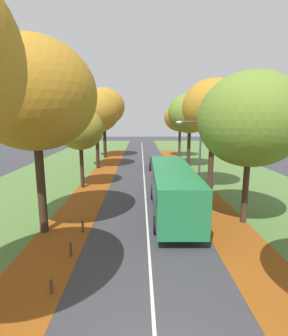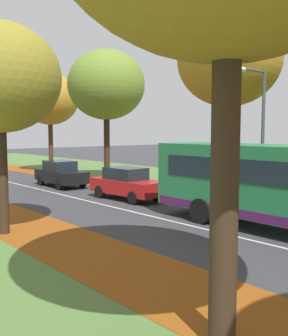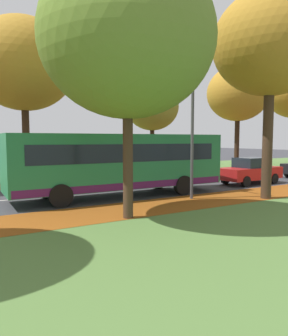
{
  "view_description": "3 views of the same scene",
  "coord_description": "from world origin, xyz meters",
  "px_view_note": "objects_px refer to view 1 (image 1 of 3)",
  "views": [
    {
      "loc": [
        -0.4,
        -5.1,
        6.22
      ],
      "look_at": [
        -0.1,
        15.26,
        2.25
      ],
      "focal_mm": 28.0,
      "sensor_mm": 36.0,
      "label": 1
    },
    {
      "loc": [
        -10.67,
        4.81,
        3.47
      ],
      "look_at": [
        0.17,
        17.11,
        1.93
      ],
      "focal_mm": 42.0,
      "sensor_mm": 36.0,
      "label": 2
    },
    {
      "loc": [
        15.72,
        4.43,
        2.74
      ],
      "look_at": [
        2.1,
        12.49,
        1.35
      ],
      "focal_mm": 35.0,
      "sensor_mm": 36.0,
      "label": 3
    }
  ],
  "objects_px": {
    "tree_left_near": "(34,95)",
    "tree_right_distant": "(180,117)",
    "car_red_lead": "(162,172)",
    "bollard_fourth": "(71,250)",
    "tree_right_mid": "(214,108)",
    "bollard_third": "(51,287)",
    "tree_left_mid": "(80,129)",
    "tree_right_far": "(190,113)",
    "bollard_fifth": "(83,226)",
    "tree_right_near": "(251,120)",
    "streetlamp_right": "(196,151)",
    "tree_left_distant": "(104,107)",
    "bus": "(172,187)",
    "tree_left_far": "(96,112)",
    "car_black_following": "(157,162)"
  },
  "relations": [
    {
      "from": "tree_left_near",
      "to": "tree_right_distant",
      "type": "bearing_deg",
      "value": 67.09
    },
    {
      "from": "tree_right_distant",
      "to": "car_red_lead",
      "type": "height_order",
      "value": "tree_right_distant"
    },
    {
      "from": "bollard_fourth",
      "to": "car_red_lead",
      "type": "distance_m",
      "value": 15.4
    },
    {
      "from": "tree_left_near",
      "to": "tree_right_mid",
      "type": "height_order",
      "value": "tree_left_near"
    },
    {
      "from": "tree_left_near",
      "to": "bollard_third",
      "type": "bearing_deg",
      "value": -67.92
    },
    {
      "from": "tree_left_mid",
      "to": "bollard_third",
      "type": "xyz_separation_m",
      "value": [
        1.99,
        -14.47,
        -4.92
      ]
    },
    {
      "from": "tree_right_far",
      "to": "bollard_fifth",
      "type": "relative_size",
      "value": 13.5
    },
    {
      "from": "tree_left_near",
      "to": "tree_right_near",
      "type": "bearing_deg",
      "value": 5.64
    },
    {
      "from": "tree_left_mid",
      "to": "streetlamp_right",
      "type": "xyz_separation_m",
      "value": [
        9.25,
        -3.85,
        -1.46
      ]
    },
    {
      "from": "tree_right_mid",
      "to": "bollard_third",
      "type": "xyz_separation_m",
      "value": [
        -9.26,
        -13.66,
        -6.71
      ]
    },
    {
      "from": "tree_left_distant",
      "to": "bus",
      "type": "distance_m",
      "value": 26.02
    },
    {
      "from": "tree_left_far",
      "to": "tree_left_distant",
      "type": "distance_m",
      "value": 8.72
    },
    {
      "from": "bollard_third",
      "to": "streetlamp_right",
      "type": "height_order",
      "value": "streetlamp_right"
    },
    {
      "from": "tree_left_distant",
      "to": "tree_left_near",
      "type": "bearing_deg",
      "value": -89.66
    },
    {
      "from": "tree_left_near",
      "to": "tree_left_far",
      "type": "relative_size",
      "value": 1.08
    },
    {
      "from": "car_black_following",
      "to": "tree_right_far",
      "type": "bearing_deg",
      "value": 8.87
    },
    {
      "from": "tree_left_far",
      "to": "tree_right_near",
      "type": "height_order",
      "value": "tree_left_far"
    },
    {
      "from": "tree_left_near",
      "to": "car_red_lead",
      "type": "xyz_separation_m",
      "value": [
        7.52,
        11.75,
        -6.49
      ]
    },
    {
      "from": "bus",
      "to": "bollard_fourth",
      "type": "bearing_deg",
      "value": -133.56
    },
    {
      "from": "tree_right_far",
      "to": "tree_right_near",
      "type": "bearing_deg",
      "value": -89.62
    },
    {
      "from": "tree_right_mid",
      "to": "tree_right_distant",
      "type": "distance_m",
      "value": 18.73
    },
    {
      "from": "bollard_fourth",
      "to": "bus",
      "type": "bearing_deg",
      "value": 46.44
    },
    {
      "from": "car_black_following",
      "to": "streetlamp_right",
      "type": "bearing_deg",
      "value": -80.86
    },
    {
      "from": "bus",
      "to": "car_black_following",
      "type": "height_order",
      "value": "bus"
    },
    {
      "from": "bollard_fourth",
      "to": "car_red_lead",
      "type": "relative_size",
      "value": 0.15
    },
    {
      "from": "tree_left_near",
      "to": "car_red_lead",
      "type": "distance_m",
      "value": 15.38
    },
    {
      "from": "tree_left_far",
      "to": "car_black_following",
      "type": "distance_m",
      "value": 9.43
    },
    {
      "from": "car_red_lead",
      "to": "tree_left_mid",
      "type": "bearing_deg",
      "value": -161.17
    },
    {
      "from": "tree_right_near",
      "to": "bollard_fourth",
      "type": "height_order",
      "value": "tree_right_near"
    },
    {
      "from": "bus",
      "to": "tree_left_far",
      "type": "bearing_deg",
      "value": 115.33
    },
    {
      "from": "tree_left_mid",
      "to": "tree_right_distant",
      "type": "xyz_separation_m",
      "value": [
        11.33,
        17.9,
        0.99
      ]
    },
    {
      "from": "streetlamp_right",
      "to": "car_black_following",
      "type": "bearing_deg",
      "value": 99.14
    },
    {
      "from": "tree_left_far",
      "to": "tree_right_mid",
      "type": "bearing_deg",
      "value": -41.27
    },
    {
      "from": "tree_left_distant",
      "to": "bollard_third",
      "type": "bearing_deg",
      "value": -85.95
    },
    {
      "from": "tree_left_near",
      "to": "tree_left_distant",
      "type": "bearing_deg",
      "value": 90.34
    },
    {
      "from": "tree_left_mid",
      "to": "car_red_lead",
      "type": "distance_m",
      "value": 8.95
    },
    {
      "from": "tree_right_distant",
      "to": "car_red_lead",
      "type": "relative_size",
      "value": 1.97
    },
    {
      "from": "tree_right_far",
      "to": "car_black_following",
      "type": "relative_size",
      "value": 2.13
    },
    {
      "from": "tree_right_far",
      "to": "car_black_following",
      "type": "distance_m",
      "value": 7.14
    },
    {
      "from": "tree_left_far",
      "to": "bollard_fourth",
      "type": "relative_size",
      "value": 14.18
    },
    {
      "from": "tree_left_far",
      "to": "bollard_fifth",
      "type": "xyz_separation_m",
      "value": [
        2.06,
        -18.46,
        -6.5
      ]
    },
    {
      "from": "tree_right_mid",
      "to": "bollard_fourth",
      "type": "bearing_deg",
      "value": -129.78
    },
    {
      "from": "bollard_fifth",
      "to": "streetlamp_right",
      "type": "xyz_separation_m",
      "value": [
        7.24,
        5.5,
        3.4
      ]
    },
    {
      "from": "streetlamp_right",
      "to": "bollard_third",
      "type": "bearing_deg",
      "value": -124.34
    },
    {
      "from": "tree_right_mid",
      "to": "bollard_fourth",
      "type": "distance_m",
      "value": 15.9
    },
    {
      "from": "tree_left_far",
      "to": "tree_right_mid",
      "type": "xyz_separation_m",
      "value": [
        11.31,
        -9.93,
        0.15
      ]
    },
    {
      "from": "tree_left_distant",
      "to": "bollard_third",
      "type": "xyz_separation_m",
      "value": [
        2.28,
        -32.25,
        -7.46
      ]
    },
    {
      "from": "tree_left_distant",
      "to": "bollard_fifth",
      "type": "relative_size",
      "value": 15.71
    },
    {
      "from": "bus",
      "to": "car_black_following",
      "type": "relative_size",
      "value": 2.45
    },
    {
      "from": "bollard_fourth",
      "to": "car_red_lead",
      "type": "bearing_deg",
      "value": 69.57
    }
  ]
}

